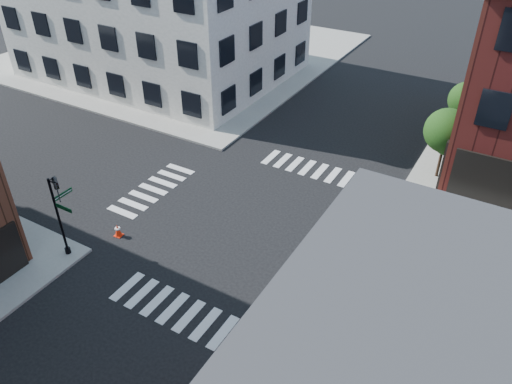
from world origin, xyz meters
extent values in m
plane|color=black|center=(0.00, 0.00, 0.00)|extent=(120.00, 120.00, 0.00)
cube|color=gray|center=(-21.00, 21.00, 0.07)|extent=(30.00, 30.00, 0.15)
cube|color=beige|center=(-19.00, 16.00, 5.50)|extent=(22.00, 16.00, 11.00)
cylinder|color=black|center=(7.50, 10.00, 0.89)|extent=(0.18, 0.18, 1.47)
cylinder|color=black|center=(7.50, 10.00, 1.62)|extent=(0.12, 0.12, 1.47)
sphere|color=black|center=(7.50, 10.00, 3.30)|extent=(2.69, 2.69, 2.69)
sphere|color=black|center=(7.75, 9.90, 2.75)|extent=(1.85, 1.85, 1.85)
cylinder|color=black|center=(7.50, 16.00, 0.81)|extent=(0.18, 0.18, 1.33)
cylinder|color=black|center=(7.50, 16.00, 1.48)|extent=(0.12, 0.12, 1.33)
sphere|color=black|center=(7.50, 16.00, 3.00)|extent=(2.43, 2.43, 2.43)
sphere|color=black|center=(7.75, 15.90, 2.51)|extent=(1.67, 1.67, 1.67)
cylinder|color=black|center=(-6.80, -6.80, 2.30)|extent=(0.12, 0.12, 4.60)
cylinder|color=black|center=(-6.80, -6.80, 0.30)|extent=(0.28, 0.28, 0.30)
cube|color=#053819|center=(-6.25, -6.80, 3.15)|extent=(1.10, 0.03, 0.22)
cube|color=#053819|center=(-6.80, -6.25, 3.40)|extent=(0.03, 1.10, 0.22)
imported|color=black|center=(-6.45, -6.70, 3.90)|extent=(0.22, 0.18, 1.10)
imported|color=black|center=(-6.90, -6.45, 3.90)|extent=(0.18, 0.22, 1.10)
cube|color=silver|center=(11.51, -4.91, 2.04)|extent=(5.84, 2.93, 3.02)
cube|color=#9C1F0E|center=(11.40, -6.14, 2.04)|extent=(2.14, 0.23, 0.68)
cube|color=#9C1F0E|center=(11.62, -3.68, 2.04)|extent=(2.14, 0.23, 0.68)
cube|color=#ACACAE|center=(7.82, -4.58, 1.51)|extent=(2.15, 2.50, 1.95)
cube|color=black|center=(6.90, -4.50, 1.85)|extent=(0.26, 1.85, 0.88)
cube|color=black|center=(10.35, -4.81, 0.49)|extent=(7.84, 1.66, 0.24)
cylinder|color=black|center=(7.73, -5.60, 0.49)|extent=(1.00, 0.43, 0.97)
cylinder|color=black|center=(7.92, -3.56, 0.49)|extent=(1.00, 0.43, 0.97)
cylinder|color=black|center=(11.41, -3.87, 0.49)|extent=(1.00, 0.43, 0.97)
cube|color=#FD290B|center=(-5.70, -4.37, 0.02)|extent=(0.43, 0.43, 0.04)
cone|color=#FD290B|center=(-5.70, -4.37, 0.37)|extent=(0.41, 0.41, 0.74)
cylinder|color=white|center=(-5.70, -4.37, 0.47)|extent=(0.28, 0.28, 0.08)
camera|label=1|loc=(11.07, -18.53, 16.88)|focal=35.00mm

